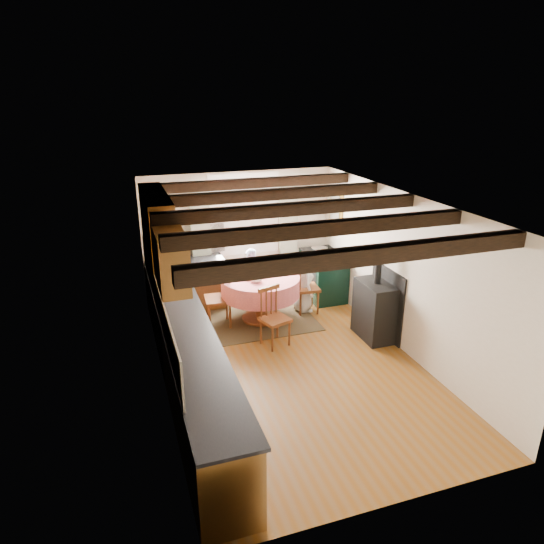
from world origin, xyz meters
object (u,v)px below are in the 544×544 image
object	(u,v)px
chair_right	(307,286)
child_right	(303,282)
chair_near	(275,317)
child_far	(250,276)
chair_left	(218,297)
aga_range	(323,275)
cast_iron_stove	(376,295)
dining_table	(260,299)
cup	(260,274)

from	to	relation	value
chair_right	child_right	distance (m)	0.09
chair_near	child_far	distance (m)	1.69
chair_left	child_right	distance (m)	1.59
chair_right	child_far	distance (m)	1.10
aga_range	cast_iron_stove	world-z (taller)	cast_iron_stove
dining_table	chair_right	xyz separation A→B (m)	(0.90, 0.10, 0.09)
chair_right	cast_iron_stove	xyz separation A→B (m)	(0.66, -1.25, 0.24)
chair_near	chair_right	size ratio (longest dim) A/B	0.95
chair_left	dining_table	bearing A→B (deg)	90.96
cast_iron_stove	chair_right	bearing A→B (deg)	117.78
cast_iron_stove	aga_range	bearing A→B (deg)	93.58
cup	aga_range	bearing A→B (deg)	22.56
chair_right	child_far	xyz separation A→B (m)	(-0.85, 0.69, 0.04)
child_right	cast_iron_stove	bearing A→B (deg)	-151.06
dining_table	aga_range	xyz separation A→B (m)	(1.45, 0.60, 0.05)
dining_table	chair_right	bearing A→B (deg)	6.08
dining_table	child_right	distance (m)	0.88
aga_range	chair_left	bearing A→B (deg)	-165.68
chair_near	cast_iron_stove	world-z (taller)	cast_iron_stove
chair_left	cast_iron_stove	distance (m)	2.59
aga_range	cast_iron_stove	bearing A→B (deg)	-86.42
chair_right	cup	bearing A→B (deg)	101.06
chair_left	child_right	size ratio (longest dim) A/B	0.95
chair_near	chair_right	xyz separation A→B (m)	(0.94, 0.99, 0.02)
chair_near	chair_right	world-z (taller)	chair_right
dining_table	child_far	world-z (taller)	child_far
chair_left	child_far	size ratio (longest dim) A/B	0.98
aga_range	child_far	bearing A→B (deg)	172.48
chair_right	aga_range	bearing A→B (deg)	-42.06
chair_right	dining_table	bearing A→B (deg)	101.29
chair_near	child_right	xyz separation A→B (m)	(0.89, 1.04, 0.08)
cup	chair_left	bearing A→B (deg)	176.71
dining_table	child_right	world-z (taller)	child_right
cast_iron_stove	chair_left	bearing A→B (deg)	152.27
chair_near	aga_range	bearing A→B (deg)	27.29
child_far	cast_iron_stove	bearing A→B (deg)	113.16
chair_right	child_far	world-z (taller)	child_far
chair_near	chair_left	bearing A→B (deg)	108.35
dining_table	child_right	xyz separation A→B (m)	(0.85, 0.15, 0.15)
child_right	cup	xyz separation A→B (m)	(-0.85, -0.14, 0.30)
cast_iron_stove	cup	world-z (taller)	cast_iron_stove
child_far	cup	bearing A→B (deg)	72.33
dining_table	cast_iron_stove	size ratio (longest dim) A/B	0.92
chair_near	aga_range	world-z (taller)	chair_near
chair_near	cast_iron_stove	size ratio (longest dim) A/B	0.64
chair_left	child_far	world-z (taller)	child_far
cast_iron_stove	child_far	bearing A→B (deg)	127.83
chair_right	aga_range	world-z (taller)	chair_right
child_right	cup	world-z (taller)	child_right
chair_left	chair_right	bearing A→B (deg)	96.35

